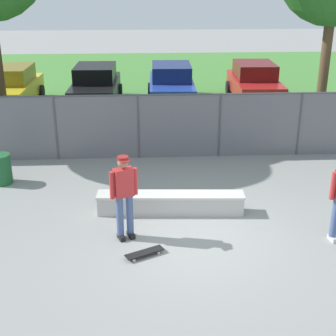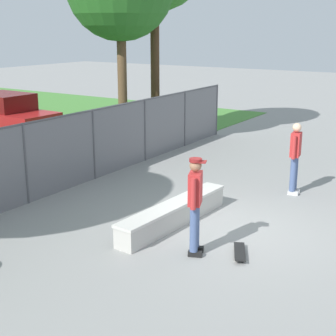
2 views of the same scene
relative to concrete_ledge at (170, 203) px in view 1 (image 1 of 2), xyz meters
The scene contains 11 objects.
ground_plane 1.29m from the concrete_ledge, 67.85° to the right, with size 80.00×80.00×0.00m, color gray.
grass_strip 13.99m from the concrete_ledge, 88.04° to the left, with size 28.99×20.00×0.02m, color #478438.
concrete_ledge is the anchor object (origin of this frame).
skateboarder 1.69m from the concrete_ledge, 133.02° to the right, with size 0.56×0.39×1.84m.
skateboard 1.95m from the concrete_ledge, 108.87° to the right, with size 0.80×0.54×0.09m.
chainlink_fence 3.80m from the concrete_ledge, 82.60° to the left, with size 17.06×0.07×1.96m.
car_yellow 11.63m from the concrete_ledge, 121.10° to the left, with size 2.10×4.25×1.66m.
car_black 10.35m from the concrete_ledge, 104.25° to the left, with size 2.10×4.25×1.66m.
car_blue 10.14m from the concrete_ledge, 86.40° to the left, with size 2.10×4.25×1.66m.
car_red 11.14m from the concrete_ledge, 67.69° to the left, with size 2.10×4.25×1.66m.
trash_bin 4.81m from the concrete_ledge, 155.94° to the left, with size 0.56×0.56×0.80m, color #1E592D.
Camera 1 is at (-1.09, -8.94, 5.24)m, focal length 51.77 mm.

